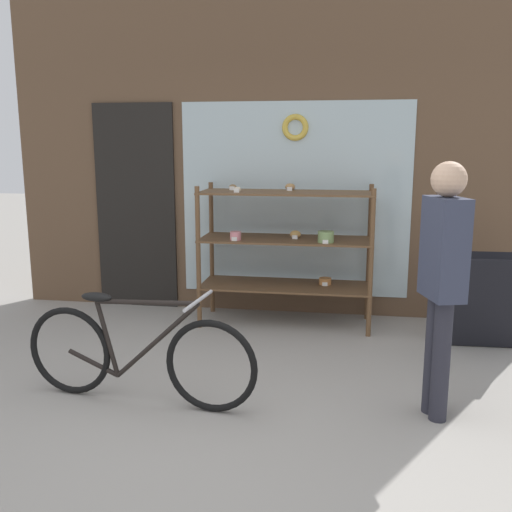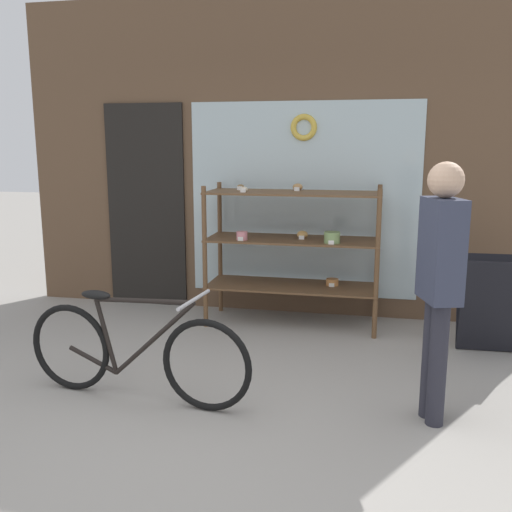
% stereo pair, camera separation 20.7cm
% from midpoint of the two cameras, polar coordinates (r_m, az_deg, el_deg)
% --- Properties ---
extents(ground_plane, '(30.00, 30.00, 0.00)m').
position_cam_midpoint_polar(ground_plane, '(3.41, -3.77, -18.77)').
color(ground_plane, gray).
extents(storefront_facade, '(5.38, 0.13, 3.11)m').
position_cam_midpoint_polar(storefront_facade, '(5.71, 3.43, 9.37)').
color(storefront_facade, brown).
rests_on(storefront_facade, ground_plane).
extents(display_case, '(1.60, 0.56, 1.33)m').
position_cam_midpoint_polar(display_case, '(5.34, 4.88, 1.39)').
color(display_case, brown).
rests_on(display_case, ground_plane).
extents(bicycle, '(1.64, 0.46, 0.75)m').
position_cam_midpoint_polar(bicycle, '(3.92, -10.57, -9.43)').
color(bicycle, black).
rests_on(bicycle, ground_plane).
extents(sandwich_board, '(0.56, 0.40, 0.79)m').
position_cam_midpoint_polar(sandwich_board, '(5.12, 23.75, -4.48)').
color(sandwich_board, black).
rests_on(sandwich_board, ground_plane).
extents(pedestrian, '(0.26, 0.36, 1.60)m').
position_cam_midpoint_polar(pedestrian, '(3.60, 19.49, -1.73)').
color(pedestrian, '#282833').
rests_on(pedestrian, ground_plane).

